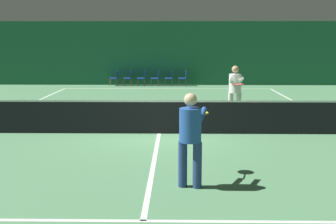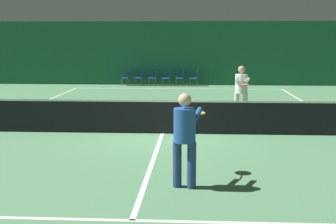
# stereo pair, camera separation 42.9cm
# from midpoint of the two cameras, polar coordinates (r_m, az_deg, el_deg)

# --- Properties ---
(ground_plane) EXTENTS (60.00, 60.00, 0.00)m
(ground_plane) POSITION_cam_midpoint_polar(r_m,az_deg,el_deg) (13.22, -2.02, -2.65)
(ground_plane) COLOR #4C7F56
(backdrop_curtain) EXTENTS (23.00, 0.12, 3.62)m
(backdrop_curtain) POSITION_cam_midpoint_polar(r_m,az_deg,el_deg) (26.96, -0.46, 7.17)
(backdrop_curtain) COLOR #1E5B3D
(backdrop_curtain) RESTS_ON ground
(court_line_baseline_far) EXTENTS (11.00, 0.10, 0.00)m
(court_line_baseline_far) POSITION_cam_midpoint_polar(r_m,az_deg,el_deg) (24.99, -0.58, 2.87)
(court_line_baseline_far) COLOR silver
(court_line_baseline_far) RESTS_ON ground
(court_line_service_far) EXTENTS (8.25, 0.10, 0.00)m
(court_line_service_far) POSITION_cam_midpoint_polar(r_m,az_deg,el_deg) (19.53, -1.03, 1.15)
(court_line_service_far) COLOR silver
(court_line_service_far) RESTS_ON ground
(court_line_service_near) EXTENTS (8.25, 0.10, 0.00)m
(court_line_service_near) POSITION_cam_midpoint_polar(r_m,az_deg,el_deg) (7.09, -4.83, -13.10)
(court_line_service_near) COLOR silver
(court_line_service_near) RESTS_ON ground
(court_line_centre) EXTENTS (0.10, 12.80, 0.00)m
(court_line_centre) POSITION_cam_midpoint_polar(r_m,az_deg,el_deg) (13.22, -2.02, -2.64)
(court_line_centre) COLOR silver
(court_line_centre) RESTS_ON ground
(tennis_net) EXTENTS (12.00, 0.10, 1.07)m
(tennis_net) POSITION_cam_midpoint_polar(r_m,az_deg,el_deg) (13.13, -2.04, -0.46)
(tennis_net) COLOR black
(tennis_net) RESTS_ON ground
(player_near) EXTENTS (0.66, 1.41, 1.71)m
(player_near) POSITION_cam_midpoint_polar(r_m,az_deg,el_deg) (8.35, 1.31, -2.54)
(player_near) COLOR navy
(player_near) RESTS_ON ground
(player_far) EXTENTS (0.44, 1.40, 1.77)m
(player_far) POSITION_cam_midpoint_polar(r_m,az_deg,el_deg) (15.67, 7.41, 2.92)
(player_far) COLOR beige
(player_far) RESTS_ON ground
(courtside_chair_0) EXTENTS (0.44, 0.44, 0.84)m
(courtside_chair_0) POSITION_cam_midpoint_polar(r_m,az_deg,el_deg) (26.73, -6.94, 4.24)
(courtside_chair_0) COLOR brown
(courtside_chair_0) RESTS_ON ground
(courtside_chair_1) EXTENTS (0.44, 0.44, 0.84)m
(courtside_chair_1) POSITION_cam_midpoint_polar(r_m,az_deg,el_deg) (26.63, -5.28, 4.25)
(courtside_chair_1) COLOR brown
(courtside_chair_1) RESTS_ON ground
(courtside_chair_2) EXTENTS (0.44, 0.44, 0.84)m
(courtside_chair_2) POSITION_cam_midpoint_polar(r_m,az_deg,el_deg) (26.56, -3.60, 4.26)
(courtside_chair_2) COLOR brown
(courtside_chair_2) RESTS_ON ground
(courtside_chair_3) EXTENTS (0.44, 0.44, 0.84)m
(courtside_chair_3) POSITION_cam_midpoint_polar(r_m,az_deg,el_deg) (26.51, -1.92, 4.26)
(courtside_chair_3) COLOR brown
(courtside_chair_3) RESTS_ON ground
(courtside_chair_4) EXTENTS (0.44, 0.44, 0.84)m
(courtside_chair_4) POSITION_cam_midpoint_polar(r_m,az_deg,el_deg) (26.48, -0.23, 4.26)
(courtside_chair_4) COLOR brown
(courtside_chair_4) RESTS_ON ground
(courtside_chair_5) EXTENTS (0.44, 0.44, 0.84)m
(courtside_chair_5) POSITION_cam_midpoint_polar(r_m,az_deg,el_deg) (26.47, 1.45, 4.26)
(courtside_chair_5) COLOR brown
(courtside_chair_5) RESTS_ON ground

